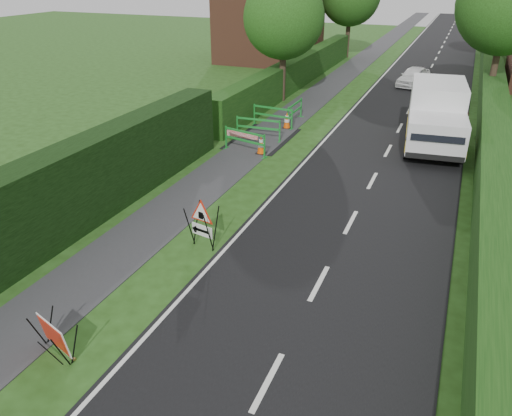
% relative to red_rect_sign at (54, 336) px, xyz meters
% --- Properties ---
extents(ground, '(120.00, 120.00, 0.00)m').
position_rel_red_rect_sign_xyz_m(ground, '(1.71, 3.42, -0.47)').
color(ground, '#214313').
rests_on(ground, ground).
extents(road_surface, '(6.00, 90.00, 0.02)m').
position_rel_red_rect_sign_xyz_m(road_surface, '(4.21, 38.42, -0.47)').
color(road_surface, black).
rests_on(road_surface, ground).
extents(footpath, '(2.00, 90.00, 0.02)m').
position_rel_red_rect_sign_xyz_m(footpath, '(-1.29, 38.42, -0.47)').
color(footpath, '#2D2D30').
rests_on(footpath, ground).
extents(hedge_west_near, '(1.10, 18.00, 2.50)m').
position_rel_red_rect_sign_xyz_m(hedge_west_near, '(-3.29, 3.42, -0.47)').
color(hedge_west_near, black).
rests_on(hedge_west_near, ground).
extents(hedge_west_far, '(1.00, 24.00, 1.80)m').
position_rel_red_rect_sign_xyz_m(hedge_west_far, '(-3.29, 25.42, -0.47)').
color(hedge_west_far, '#14380F').
rests_on(hedge_west_far, ground).
extents(hedge_east, '(1.20, 50.00, 1.50)m').
position_rel_red_rect_sign_xyz_m(hedge_east, '(8.21, 19.42, -0.47)').
color(hedge_east, '#14380F').
rests_on(hedge_east, ground).
extents(house_west, '(7.50, 7.40, 7.88)m').
position_rel_red_rect_sign_xyz_m(house_west, '(-8.29, 33.42, 2.43)').
color(house_west, brown).
rests_on(house_west, ground).
extents(tree_nw, '(4.40, 4.40, 6.70)m').
position_rel_red_rect_sign_xyz_m(tree_nw, '(-2.89, 21.42, 4.01)').
color(tree_nw, '#2D2116').
rests_on(tree_nw, ground).
extents(tree_ne, '(5.20, 5.20, 7.79)m').
position_rel_red_rect_sign_xyz_m(tree_ne, '(8.11, 25.42, 4.70)').
color(tree_ne, '#2D2116').
rests_on(tree_ne, ground).
extents(tree_fe, '(4.20, 4.20, 6.33)m').
position_rel_red_rect_sign_xyz_m(tree_fe, '(8.11, 41.42, 3.75)').
color(tree_fe, '#2D2116').
rests_on(tree_fe, ground).
extents(red_rect_sign, '(1.09, 0.85, 0.82)m').
position_rel_red_rect_sign_xyz_m(red_rect_sign, '(0.00, 0.00, 0.00)').
color(red_rect_sign, black).
rests_on(red_rect_sign, ground).
extents(triangle_sign, '(1.00, 1.00, 1.24)m').
position_rel_red_rect_sign_xyz_m(triangle_sign, '(0.71, 4.87, 0.39)').
color(triangle_sign, black).
rests_on(triangle_sign, ground).
extents(works_van, '(2.78, 5.86, 2.58)m').
position_rel_red_rect_sign_xyz_m(works_van, '(5.83, 16.38, 0.90)').
color(works_van, silver).
rests_on(works_van, ground).
extents(traffic_cone_0, '(0.38, 0.38, 0.79)m').
position_rel_red_rect_sign_xyz_m(traffic_cone_0, '(6.47, 15.34, -0.08)').
color(traffic_cone_0, black).
rests_on(traffic_cone_0, ground).
extents(traffic_cone_1, '(0.38, 0.38, 0.79)m').
position_rel_red_rect_sign_xyz_m(traffic_cone_1, '(7.08, 17.30, -0.08)').
color(traffic_cone_1, black).
rests_on(traffic_cone_1, ground).
extents(traffic_cone_2, '(0.38, 0.38, 0.79)m').
position_rel_red_rect_sign_xyz_m(traffic_cone_2, '(7.10, 19.47, -0.08)').
color(traffic_cone_2, black).
rests_on(traffic_cone_2, ground).
extents(traffic_cone_3, '(0.38, 0.38, 0.79)m').
position_rel_red_rect_sign_xyz_m(traffic_cone_3, '(-0.63, 12.57, -0.08)').
color(traffic_cone_3, black).
rests_on(traffic_cone_3, ground).
extents(traffic_cone_4, '(0.38, 0.38, 0.79)m').
position_rel_red_rect_sign_xyz_m(traffic_cone_4, '(-0.82, 16.36, -0.08)').
color(traffic_cone_4, black).
rests_on(traffic_cone_4, ground).
extents(ped_barrier_0, '(2.08, 0.84, 1.00)m').
position_rel_red_rect_sign_xyz_m(ped_barrier_0, '(-1.27, 12.37, 0.16)').
color(ped_barrier_0, '#18862A').
rests_on(ped_barrier_0, ground).
extents(ped_barrier_1, '(2.08, 0.46, 1.00)m').
position_rel_red_rect_sign_xyz_m(ped_barrier_1, '(-1.44, 14.24, 0.16)').
color(ped_barrier_1, '#18862A').
rests_on(ped_barrier_1, ground).
extents(ped_barrier_2, '(2.08, 0.54, 1.00)m').
position_rel_red_rect_sign_xyz_m(ped_barrier_2, '(-1.54, 16.33, 0.16)').
color(ped_barrier_2, '#18862A').
rests_on(ped_barrier_2, ground).
extents(ped_barrier_3, '(0.36, 2.06, 1.00)m').
position_rel_red_rect_sign_xyz_m(ped_barrier_3, '(-0.80, 17.46, 0.16)').
color(ped_barrier_3, '#18862A').
rests_on(ped_barrier_3, ground).
extents(redwhite_plank, '(1.50, 0.14, 0.25)m').
position_rel_red_rect_sign_xyz_m(redwhite_plank, '(-1.81, 13.32, -0.47)').
color(redwhite_plank, red).
rests_on(redwhite_plank, ground).
extents(litter_can, '(0.12, 0.07, 0.07)m').
position_rel_red_rect_sign_xyz_m(litter_can, '(0.40, -0.01, -0.47)').
color(litter_can, '#BF7F4C').
rests_on(litter_can, ground).
extents(hatchback_car, '(2.05, 3.70, 1.19)m').
position_rel_red_rect_sign_xyz_m(hatchback_car, '(3.64, 28.20, 0.12)').
color(hatchback_car, white).
rests_on(hatchback_car, ground).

